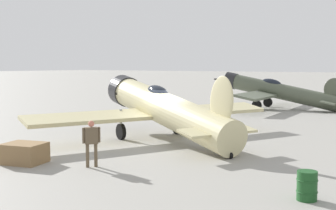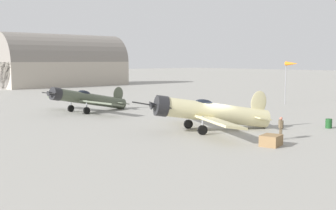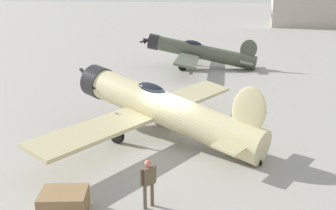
% 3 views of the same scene
% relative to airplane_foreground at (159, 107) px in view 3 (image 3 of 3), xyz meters
% --- Properties ---
extents(ground_plane, '(400.00, 400.00, 0.00)m').
position_rel_airplane_foreground_xyz_m(ground_plane, '(0.22, 0.47, -1.59)').
color(ground_plane, gray).
extents(airplane_foreground, '(12.81, 10.91, 3.42)m').
position_rel_airplane_foreground_xyz_m(airplane_foreground, '(0.00, 0.00, 0.00)').
color(airplane_foreground, beige).
rests_on(airplane_foreground, ground_plane).
extents(airplane_mid_apron, '(12.66, 10.52, 3.19)m').
position_rel_airplane_foreground_xyz_m(airplane_mid_apron, '(-18.25, -0.75, -0.07)').
color(airplane_mid_apron, '#4C5442').
rests_on(airplane_mid_apron, ground_plane).
extents(ground_crew_mechanic, '(0.55, 0.47, 1.72)m').
position_rel_airplane_foreground_xyz_m(ground_crew_mechanic, '(6.30, 1.12, -0.55)').
color(ground_crew_mechanic, brown).
rests_on(ground_crew_mechanic, ground_plane).
extents(equipment_crate, '(1.56, 1.75, 0.77)m').
position_rel_airplane_foreground_xyz_m(equipment_crate, '(7.25, -1.47, -1.20)').
color(equipment_crate, olive).
rests_on(equipment_crate, ground_plane).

